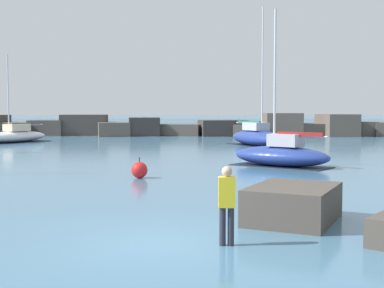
% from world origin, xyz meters
% --- Properties ---
extents(ground_plane, '(600.00, 600.00, 0.00)m').
position_xyz_m(ground_plane, '(0.00, 0.00, 0.00)').
color(ground_plane, teal).
extents(open_sea_beyond, '(400.00, 116.00, 0.01)m').
position_xyz_m(open_sea_beyond, '(0.00, 109.40, 0.00)').
color(open_sea_beyond, '#386684').
rests_on(open_sea_beyond, ground).
extents(breakwater_jetty, '(65.50, 7.23, 2.57)m').
position_xyz_m(breakwater_jetty, '(1.06, 49.31, 0.99)').
color(breakwater_jetty, brown).
rests_on(breakwater_jetty, ground).
extents(foreground_rocks, '(17.39, 8.63, 1.47)m').
position_xyz_m(foreground_rocks, '(0.08, -0.12, 0.52)').
color(foreground_rocks, '#4C443D').
rests_on(foreground_rocks, ground).
extents(sailboat_moored_3, '(5.25, 8.14, 11.06)m').
position_xyz_m(sailboat_moored_3, '(5.77, 31.80, 0.73)').
color(sailboat_moored_3, navy).
rests_on(sailboat_moored_3, ground).
extents(sailboat_moored_4, '(5.56, 7.47, 7.86)m').
position_xyz_m(sailboat_moored_4, '(-15.74, 36.34, 0.60)').
color(sailboat_moored_4, silver).
rests_on(sailboat_moored_4, ground).
extents(sailboat_moored_5, '(5.60, 4.92, 8.16)m').
position_xyz_m(sailboat_moored_5, '(5.24, 16.04, 0.63)').
color(sailboat_moored_5, navy).
rests_on(sailboat_moored_5, ground).
extents(mooring_buoy_orange_near, '(0.70, 0.70, 0.90)m').
position_xyz_m(mooring_buoy_orange_near, '(-1.63, 11.13, 0.35)').
color(mooring_buoy_orange_near, red).
rests_on(mooring_buoy_orange_near, ground).
extents(person_on_rocks, '(0.36, 0.23, 1.73)m').
position_xyz_m(person_on_rocks, '(1.51, -0.27, 0.97)').
color(person_on_rocks, '#282833').
rests_on(person_on_rocks, ground).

